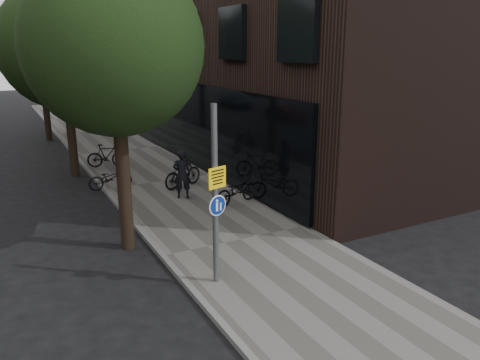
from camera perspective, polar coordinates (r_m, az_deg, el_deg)
ground at (r=10.53m, az=7.65°, el=-14.31°), size 120.00×120.00×0.00m
sidewalk at (r=18.96m, az=-9.46°, el=-0.31°), size 4.50×60.00×0.12m
curb_edge at (r=18.41m, az=-16.10°, el=-1.20°), size 0.15×60.00×0.13m
street_tree_near at (r=12.31m, az=-14.85°, el=14.61°), size 4.40×4.40×7.50m
street_tree_mid at (r=20.67m, az=-20.61°, el=14.46°), size 5.00×5.00×7.80m
street_tree_far at (r=29.61m, az=-23.14°, el=14.34°), size 5.00×5.00×7.80m
signpost at (r=10.17m, az=-3.05°, el=-1.96°), size 0.46×0.15×4.04m
pedestrian at (r=16.53m, az=-7.07°, el=0.71°), size 0.72×0.58×1.73m
parked_bike_facade_near at (r=15.87m, az=-0.45°, el=-1.25°), size 1.93×1.13×0.96m
parked_bike_facade_far at (r=17.88m, az=-6.99°, el=0.81°), size 1.86×1.14×1.08m
parked_bike_curb_near at (r=18.21m, az=-15.52°, el=0.24°), size 1.62×0.57×0.85m
parked_bike_curb_far at (r=21.62m, az=-15.91°, el=2.88°), size 1.80×0.99×1.04m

